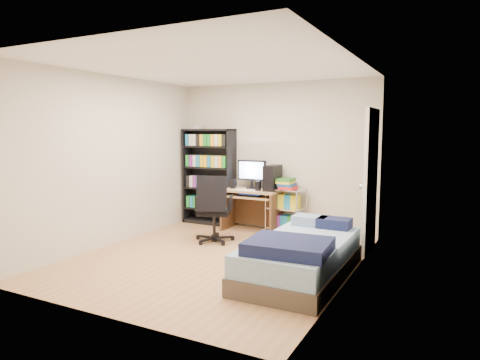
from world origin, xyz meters
The scene contains 7 objects.
room centered at (0.00, 0.00, 1.25)m, with size 3.58×4.08×2.58m.
media_shelf centered at (-1.22, 1.84, 0.89)m, with size 0.97×0.32×1.80m.
computer_desk centered at (-0.18, 1.71, 0.64)m, with size 0.95×0.55×1.19m.
office_chair centered at (-0.46, 0.74, 0.33)m, with size 0.80×0.80×1.04m.
wire_cart centered at (0.32, 1.74, 0.60)m, with size 0.60×0.46×0.93m.
bed centered at (1.24, -0.15, 0.25)m, with size 0.99×1.98×0.57m.
door centered at (1.72, 1.35, 1.00)m, with size 0.12×0.80×2.00m.
Camera 1 is at (2.82, -4.76, 1.69)m, focal length 32.00 mm.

